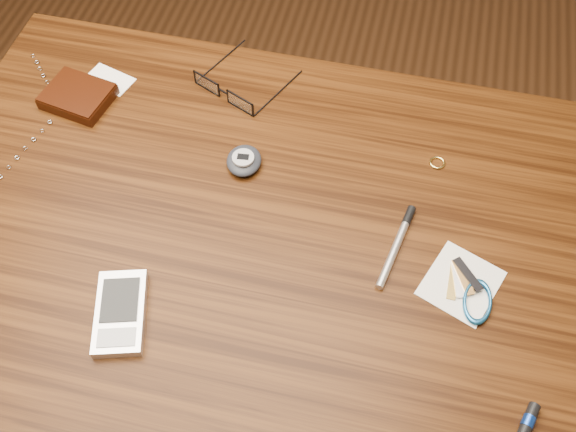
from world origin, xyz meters
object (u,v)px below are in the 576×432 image
pedometer (244,160)px  notepad_keys (469,292)px  wallet_and_card (79,96)px  pda_phone (120,313)px  eyeglasses (227,91)px  silver_pen (399,240)px  desk (263,271)px

pedometer → notepad_keys: bearing=-21.9°
wallet_and_card → pda_phone: wallet_and_card is taller
eyeglasses → pda_phone: size_ratio=1.32×
wallet_and_card → silver_pen: bearing=-15.4°
eyeglasses → pedometer: 0.14m
wallet_and_card → notepad_keys: (0.62, -0.20, -0.01)m
desk → pda_phone: 0.24m
eyeglasses → pedometer: size_ratio=2.58×
notepad_keys → wallet_and_card: bearing=162.2°
desk → silver_pen: 0.21m
desk → pedometer: pedometer is taller
wallet_and_card → pda_phone: size_ratio=1.08×
silver_pen → pedometer: bearing=161.5°
desk → pedometer: size_ratio=15.79×
wallet_and_card → eyeglasses: bearing=15.3°
pda_phone → notepad_keys: size_ratio=1.03×
eyeglasses → pedometer: eyeglasses is taller
wallet_and_card → silver_pen: (0.52, -0.14, -0.01)m
wallet_and_card → pedometer: 0.29m
wallet_and_card → pda_phone: (0.20, -0.33, -0.00)m
wallet_and_card → eyeglasses: size_ratio=0.82×
wallet_and_card → notepad_keys: size_ratio=1.11×
eyeglasses → pedometer: bearing=-63.6°
pedometer → silver_pen: (0.24, -0.08, -0.01)m
desk → eyeglasses: eyeglasses is taller
eyeglasses → pedometer: (0.06, -0.13, -0.00)m
notepad_keys → silver_pen: size_ratio=0.90×
desk → eyeglasses: bearing=116.2°
pda_phone → pedometer: (0.09, 0.26, 0.00)m
desk → notepad_keys: notepad_keys is taller
desk → notepad_keys: bearing=-4.8°
wallet_and_card → pda_phone: bearing=-59.0°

